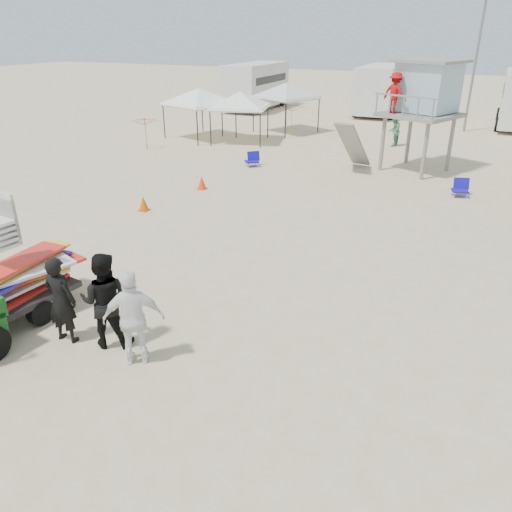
% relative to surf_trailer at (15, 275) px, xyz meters
% --- Properties ---
extents(ground, '(140.00, 140.00, 0.00)m').
position_rel_surf_trailer_xyz_m(ground, '(3.90, -0.76, -0.96)').
color(ground, beige).
rests_on(ground, ground).
extents(surf_trailer, '(1.65, 2.68, 2.36)m').
position_rel_surf_trailer_xyz_m(surf_trailer, '(0.00, 0.00, 0.00)').
color(surf_trailer, black).
rests_on(surf_trailer, ground).
extents(man_left, '(0.67, 0.46, 1.77)m').
position_rel_surf_trailer_xyz_m(man_left, '(1.52, -0.30, -0.08)').
color(man_left, black).
rests_on(man_left, ground).
extents(man_mid, '(1.14, 1.04, 1.90)m').
position_rel_surf_trailer_xyz_m(man_mid, '(2.37, -0.05, -0.01)').
color(man_mid, black).
rests_on(man_mid, ground).
extents(man_right, '(1.15, 0.94, 1.83)m').
position_rel_surf_trailer_xyz_m(man_right, '(3.22, -0.30, -0.05)').
color(man_right, white).
rests_on(man_right, ground).
extents(lifeguard_tower, '(3.57, 3.57, 4.34)m').
position_rel_surf_trailer_xyz_m(lifeguard_tower, '(5.52, 15.83, 2.27)').
color(lifeguard_tower, gray).
rests_on(lifeguard_tower, ground).
extents(canopy_white_a, '(3.37, 3.37, 3.01)m').
position_rel_surf_trailer_xyz_m(canopy_white_a, '(-3.82, 17.98, 1.49)').
color(canopy_white_a, black).
rests_on(canopy_white_a, ground).
extents(canopy_white_b, '(3.74, 3.74, 3.05)m').
position_rel_surf_trailer_xyz_m(canopy_white_b, '(-6.27, 17.94, 1.54)').
color(canopy_white_b, black).
rests_on(canopy_white_b, ground).
extents(canopy_white_c, '(3.76, 3.76, 3.16)m').
position_rel_surf_trailer_xyz_m(canopy_white_c, '(-2.66, 21.63, 1.65)').
color(canopy_white_c, black).
rests_on(canopy_white_c, ground).
extents(umbrella_a, '(2.27, 2.29, 1.56)m').
position_rel_surf_trailer_xyz_m(umbrella_a, '(-7.36, 14.39, -0.18)').
color(umbrella_a, red).
rests_on(umbrella_a, ground).
extents(umbrella_b, '(2.76, 2.77, 1.78)m').
position_rel_surf_trailer_xyz_m(umbrella_b, '(-1.90, 20.67, -0.07)').
color(umbrella_b, gold).
rests_on(umbrella_b, ground).
extents(cone_near, '(0.34, 0.34, 0.50)m').
position_rel_surf_trailer_xyz_m(cone_near, '(-1.74, 6.58, -0.71)').
color(cone_near, '#DA5406').
rests_on(cone_near, ground).
extents(cone_far, '(0.34, 0.34, 0.50)m').
position_rel_surf_trailer_xyz_m(cone_far, '(-1.23, 9.53, -0.71)').
color(cone_far, '#FF4008').
rests_on(cone_far, ground).
extents(beach_chair_a, '(0.74, 0.85, 0.64)m').
position_rel_surf_trailer_xyz_m(beach_chair_a, '(-0.98, 13.52, -0.65)').
color(beach_chair_a, '#130FA9').
rests_on(beach_chair_a, ground).
extents(beach_chair_b, '(0.66, 0.72, 0.64)m').
position_rel_surf_trailer_xyz_m(beach_chair_b, '(7.71, 12.75, -0.65)').
color(beach_chair_b, '#150FA4').
rests_on(beach_chair_b, ground).
extents(rv_far_left, '(2.64, 6.80, 3.25)m').
position_rel_surf_trailer_xyz_m(rv_far_left, '(-8.10, 29.23, 0.84)').
color(rv_far_left, silver).
rests_on(rv_far_left, ground).
extents(rv_mid_left, '(2.65, 6.50, 3.25)m').
position_rel_surf_trailer_xyz_m(rv_mid_left, '(0.90, 30.73, 0.84)').
color(rv_mid_left, silver).
rests_on(rv_mid_left, ground).
extents(light_pole_left, '(0.14, 0.14, 8.00)m').
position_rel_surf_trailer_xyz_m(light_pole_left, '(6.90, 26.24, 3.04)').
color(light_pole_left, slate).
rests_on(light_pole_left, ground).
extents(distant_beachgoers, '(6.87, 8.62, 1.76)m').
position_rel_surf_trailer_xyz_m(distant_beachgoers, '(7.13, 16.06, -0.13)').
color(distant_beachgoers, '#508663').
rests_on(distant_beachgoers, ground).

